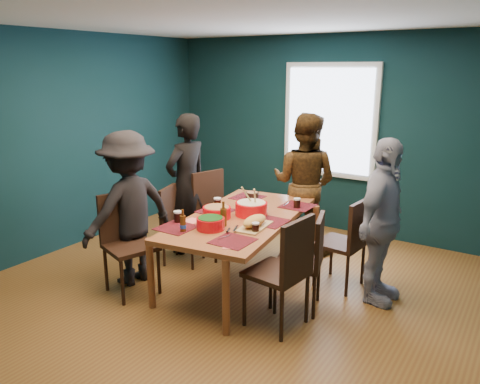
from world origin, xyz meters
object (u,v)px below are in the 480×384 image
(chair_right_mid, at_px, (308,255))
(bowl_salad, at_px, (217,212))
(person_near_left, at_px, (129,209))
(bowl_herbs, at_px, (211,223))
(bowl_dumpling, at_px, (251,208))
(cutting_board, at_px, (254,222))
(chair_left_mid, at_px, (176,219))
(dining_table, at_px, (241,223))
(chair_right_far, at_px, (349,237))
(person_right, at_px, (382,222))
(person_far_left, at_px, (187,184))
(person_back, at_px, (304,183))
(chair_right_near, at_px, (286,265))
(chair_left_far, at_px, (214,206))
(chair_left_near, at_px, (126,235))

(chair_right_mid, xyz_separation_m, bowl_salad, (-1.01, -0.06, 0.27))
(person_near_left, height_order, bowl_herbs, person_near_left)
(bowl_dumpling, distance_m, cutting_board, 0.40)
(chair_left_mid, bearing_deg, bowl_herbs, -47.90)
(dining_table, xyz_separation_m, bowl_herbs, (-0.03, -0.49, 0.13))
(chair_right_far, distance_m, bowl_dumpling, 1.05)
(bowl_salad, bearing_deg, person_right, 21.64)
(person_far_left, bearing_deg, person_back, 131.77)
(dining_table, distance_m, person_right, 1.41)
(dining_table, height_order, chair_right_near, chair_right_near)
(chair_left_far, bearing_deg, bowl_dumpling, -12.28)
(chair_right_near, relative_size, person_far_left, 0.60)
(bowl_herbs, bearing_deg, person_right, 33.95)
(chair_right_far, xyz_separation_m, person_far_left, (-2.06, -0.10, 0.30))
(person_right, bearing_deg, bowl_salad, 113.90)
(chair_right_near, height_order, bowl_herbs, chair_right_near)
(chair_right_near, bearing_deg, bowl_salad, 166.39)
(dining_table, height_order, cutting_board, cutting_board)
(cutting_board, bearing_deg, person_far_left, 148.62)
(person_near_left, relative_size, cutting_board, 3.03)
(dining_table, distance_m, person_back, 1.28)
(bowl_herbs, xyz_separation_m, cutting_board, (0.33, 0.27, -0.01))
(chair_right_far, distance_m, bowl_salad, 1.39)
(chair_right_mid, bearing_deg, person_back, 99.79)
(bowl_dumpling, bearing_deg, chair_left_mid, -178.67)
(chair_left_far, bearing_deg, person_back, 55.30)
(chair_right_far, height_order, bowl_herbs, chair_right_far)
(person_back, relative_size, bowl_dumpling, 5.12)
(chair_right_mid, xyz_separation_m, bowl_dumpling, (-0.76, 0.21, 0.29))
(chair_left_mid, bearing_deg, cutting_board, -29.87)
(chair_left_near, distance_m, person_far_left, 1.22)
(bowl_salad, bearing_deg, chair_left_near, -141.81)
(chair_left_mid, bearing_deg, chair_right_mid, -22.59)
(person_far_left, xyz_separation_m, person_back, (1.19, 0.84, 0.00))
(bowl_herbs, bearing_deg, bowl_dumpling, 81.13)
(chair_left_far, xyz_separation_m, person_near_left, (-0.26, -1.16, 0.23))
(chair_left_far, distance_m, cutting_board, 1.35)
(chair_left_near, distance_m, bowl_salad, 0.96)
(person_back, bearing_deg, chair_left_near, 58.23)
(chair_left_far, xyz_separation_m, chair_right_mid, (1.60, -0.68, -0.05))
(chair_left_far, distance_m, chair_right_mid, 1.74)
(dining_table, distance_m, chair_left_mid, 0.98)
(dining_table, bearing_deg, person_near_left, -158.29)
(bowl_salad, bearing_deg, chair_right_mid, 3.47)
(chair_right_far, bearing_deg, person_back, 145.06)
(chair_left_near, xyz_separation_m, bowl_dumpling, (0.98, 0.85, 0.23))
(chair_left_near, bearing_deg, person_back, 81.76)
(chair_left_near, distance_m, bowl_dumpling, 1.32)
(person_far_left, distance_m, person_near_left, 1.02)
(chair_right_far, distance_m, bowl_herbs, 1.46)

